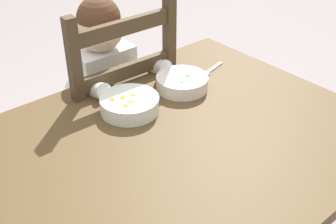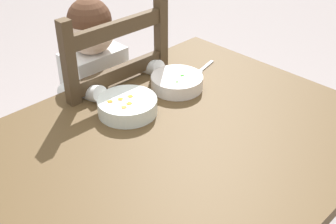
# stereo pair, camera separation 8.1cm
# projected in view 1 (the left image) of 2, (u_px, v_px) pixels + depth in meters

# --- Properties ---
(dining_table) EXTENTS (1.25, 0.90, 0.72)m
(dining_table) POSITION_uv_depth(u_px,v_px,m) (162.00, 173.00, 1.27)
(dining_table) COLOR #523C22
(dining_table) RESTS_ON ground
(dining_chair) EXTENTS (0.43, 0.43, 1.00)m
(dining_chair) POSITION_uv_depth(u_px,v_px,m) (111.00, 121.00, 1.74)
(dining_chair) COLOR #473522
(dining_chair) RESTS_ON ground
(child_figure) EXTENTS (0.32, 0.31, 0.98)m
(child_figure) POSITION_uv_depth(u_px,v_px,m) (108.00, 84.00, 1.64)
(child_figure) COLOR white
(child_figure) RESTS_ON ground
(bowl_of_peas) EXTENTS (0.18, 0.18, 0.05)m
(bowl_of_peas) POSITION_uv_depth(u_px,v_px,m) (182.00, 82.00, 1.47)
(bowl_of_peas) COLOR white
(bowl_of_peas) RESTS_ON dining_table
(bowl_of_carrots) EXTENTS (0.18, 0.18, 0.05)m
(bowl_of_carrots) POSITION_uv_depth(u_px,v_px,m) (130.00, 104.00, 1.35)
(bowl_of_carrots) COLOR white
(bowl_of_carrots) RESTS_ON dining_table
(spoon) EXTENTS (0.14, 0.05, 0.01)m
(spoon) POSITION_uv_depth(u_px,v_px,m) (208.00, 72.00, 1.57)
(spoon) COLOR silver
(spoon) RESTS_ON dining_table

